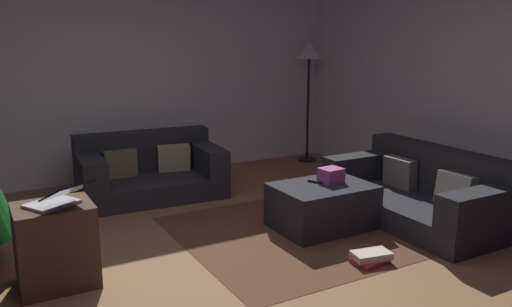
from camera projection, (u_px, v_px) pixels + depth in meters
ground_plane at (219, 277)px, 3.80m from camera, size 6.40×6.40×0.00m
rear_partition at (105, 74)px, 6.19m from camera, size 6.40×0.12×2.60m
corner_partition at (508, 82)px, 5.02m from camera, size 0.12×6.40×2.60m
couch_left at (149, 171)px, 5.75m from camera, size 1.58×1.01×0.68m
couch_right at (422, 193)px, 4.97m from camera, size 0.93×1.76×0.68m
ottoman at (322, 206)px, 4.75m from camera, size 0.88×0.65×0.41m
gift_box at (331, 175)px, 4.77m from camera, size 0.21×0.19×0.14m
tv_remote at (316, 181)px, 4.79m from camera, size 0.11×0.17×0.02m
side_table at (56, 245)px, 3.63m from camera, size 0.52×0.44×0.59m
laptop at (58, 199)px, 3.51m from camera, size 0.48×0.53×0.20m
book_stack at (371, 257)px, 4.03m from camera, size 0.32×0.22×0.09m
corner_lamp at (309, 59)px, 7.09m from camera, size 0.36×0.36×1.68m
area_rug at (322, 227)px, 4.80m from camera, size 2.60×2.00×0.01m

